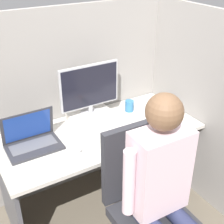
% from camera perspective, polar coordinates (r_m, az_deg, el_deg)
% --- Properties ---
extents(cubicle_panel_back, '(2.06, 0.04, 1.61)m').
position_cam_1_polar(cubicle_panel_back, '(2.68, -6.27, 1.89)').
color(cubicle_panel_back, gray).
rests_on(cubicle_panel_back, ground).
extents(cubicle_panel_right, '(0.04, 1.34, 1.61)m').
position_cam_1_polar(cubicle_panel_right, '(2.76, 13.15, 2.11)').
color(cubicle_panel_right, gray).
rests_on(cubicle_panel_right, ground).
extents(desk, '(1.56, 0.70, 0.71)m').
position_cam_1_polar(desk, '(2.52, -2.28, -6.70)').
color(desk, beige).
rests_on(desk, ground).
extents(paper_box, '(0.35, 0.24, 0.05)m').
position_cam_1_polar(paper_box, '(2.59, -3.87, -0.72)').
color(paper_box, white).
rests_on(paper_box, desk).
extents(monitor, '(0.50, 0.17, 0.42)m').
position_cam_1_polar(monitor, '(2.48, -4.09, 4.33)').
color(monitor, '#B2B2B7').
rests_on(monitor, paper_box).
extents(laptop, '(0.38, 0.25, 0.26)m').
position_cam_1_polar(laptop, '(2.30, -14.39, -5.08)').
color(laptop, '#2D2D33').
rests_on(laptop, desk).
extents(mouse, '(0.07, 0.04, 0.03)m').
position_cam_1_polar(mouse, '(2.21, -6.26, -6.93)').
color(mouse, silver).
rests_on(mouse, desk).
extents(stapler, '(0.04, 0.15, 0.06)m').
position_cam_1_polar(stapler, '(2.79, 9.26, 1.28)').
color(stapler, '#2D2D33').
rests_on(stapler, desk).
extents(carrot_toy, '(0.05, 0.15, 0.05)m').
position_cam_1_polar(carrot_toy, '(2.34, 2.36, -4.27)').
color(carrot_toy, orange).
rests_on(carrot_toy, desk).
extents(office_chair, '(0.52, 0.56, 1.02)m').
position_cam_1_polar(office_chair, '(2.12, 6.07, -15.90)').
color(office_chair, '#2D2D33').
rests_on(office_chair, ground).
extents(person, '(0.48, 0.41, 1.34)m').
position_cam_1_polar(person, '(1.86, 9.40, -12.99)').
color(person, '#282D4C').
rests_on(person, ground).
extents(coffee_mug, '(0.07, 0.07, 0.10)m').
position_cam_1_polar(coffee_mug, '(2.70, 3.19, 1.13)').
color(coffee_mug, teal).
rests_on(coffee_mug, desk).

